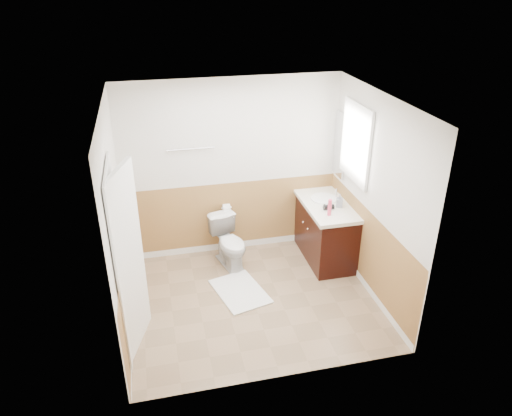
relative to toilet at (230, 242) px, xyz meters
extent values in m
plane|color=#8C7051|center=(0.12, -0.87, -0.34)|extent=(3.00, 3.00, 0.00)
plane|color=white|center=(0.12, -0.87, 2.16)|extent=(3.00, 3.00, 0.00)
plane|color=silver|center=(0.12, 0.43, 0.91)|extent=(3.00, 0.00, 3.00)
plane|color=silver|center=(0.12, -2.17, 0.91)|extent=(3.00, 0.00, 3.00)
plane|color=silver|center=(-1.38, -0.87, 0.91)|extent=(0.00, 3.00, 3.00)
plane|color=silver|center=(1.62, -0.87, 0.91)|extent=(0.00, 3.00, 3.00)
plane|color=#9D6E3E|center=(0.12, 0.42, 0.16)|extent=(3.00, 0.00, 3.00)
plane|color=#9D6E3E|center=(0.12, -2.16, 0.16)|extent=(3.00, 0.00, 3.00)
plane|color=#9D6E3E|center=(-1.36, -0.87, 0.16)|extent=(0.00, 2.60, 2.60)
plane|color=#9D6E3E|center=(1.61, -0.87, 0.16)|extent=(0.00, 2.60, 2.60)
imported|color=silver|center=(0.00, 0.00, 0.00)|extent=(0.54, 0.75, 0.68)
cube|color=silver|center=(0.00, -0.68, -0.33)|extent=(0.73, 0.91, 0.02)
cube|color=black|center=(1.34, -0.13, 0.06)|extent=(0.55, 1.10, 0.80)
sphere|color=#B9B9C0|center=(1.04, -0.23, 0.21)|extent=(0.03, 0.03, 0.03)
sphere|color=silver|center=(1.04, -0.03, 0.21)|extent=(0.03, 0.03, 0.03)
cube|color=white|center=(1.33, -0.13, 0.48)|extent=(0.60, 1.15, 0.05)
cylinder|color=white|center=(1.34, 0.02, 0.52)|extent=(0.36, 0.36, 0.02)
cylinder|color=silver|center=(1.52, 0.02, 0.58)|extent=(0.02, 0.02, 0.14)
cylinder|color=#EF3D60|center=(1.24, -0.45, 0.62)|extent=(0.05, 0.05, 0.22)
imported|color=gray|center=(1.46, -0.25, 0.60)|extent=(0.11, 0.11, 0.18)
cylinder|color=black|center=(1.29, -0.30, 0.54)|extent=(0.14, 0.07, 0.07)
cylinder|color=black|center=(1.26, -0.22, 0.51)|extent=(0.03, 0.03, 0.07)
cube|color=silver|center=(1.60, 0.23, 1.21)|extent=(0.02, 0.35, 0.90)
cube|color=white|center=(1.59, -0.28, 1.41)|extent=(0.04, 0.80, 1.00)
cube|color=white|center=(1.61, -0.28, 1.41)|extent=(0.01, 0.70, 0.90)
cube|color=white|center=(-1.28, -1.32, 0.68)|extent=(0.29, 0.78, 2.04)
cube|color=white|center=(-1.35, -1.32, 0.69)|extent=(0.02, 0.92, 2.10)
sphere|color=silver|center=(-1.22, -0.99, 0.61)|extent=(0.06, 0.06, 0.06)
cylinder|color=silver|center=(-0.43, 0.38, 1.26)|extent=(0.62, 0.02, 0.02)
cylinder|color=silver|center=(0.02, 0.36, 0.36)|extent=(0.14, 0.02, 0.02)
cylinder|color=white|center=(0.02, 0.36, 0.36)|extent=(0.10, 0.11, 0.11)
cube|color=white|center=(0.02, 0.36, 0.25)|extent=(0.10, 0.01, 0.16)
camera|label=1|loc=(-0.93, -5.61, 3.37)|focal=33.65mm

